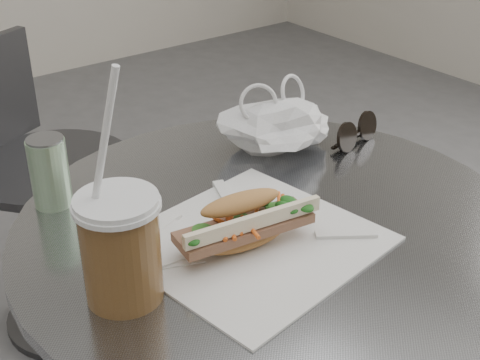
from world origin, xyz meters
TOP-DOWN VIEW (x-y plane):
  - cafe_table at (0.00, 0.20)m, footprint 0.76×0.76m
  - chair_far at (-0.03, 1.07)m, footprint 0.44×0.46m
  - sandwich_paper at (-0.06, 0.17)m, footprint 0.35×0.34m
  - banh_mi at (-0.08, 0.17)m, footprint 0.25×0.13m
  - iced_coffee at (-0.26, 0.18)m, footprint 0.10×0.10m
  - sunglasses at (0.29, 0.31)m, footprint 0.12×0.05m
  - plastic_bag at (0.16, 0.36)m, footprint 0.20×0.16m
  - napkin_stack at (-0.17, 0.24)m, footprint 0.14×0.14m
  - drink_can at (-0.23, 0.44)m, footprint 0.06×0.06m

SIDE VIEW (x-z plane):
  - chair_far at x=-0.03m, z-range -0.04..0.74m
  - cafe_table at x=0.00m, z-range 0.10..0.84m
  - sandwich_paper at x=-0.06m, z-range 0.74..0.74m
  - napkin_stack at x=-0.17m, z-range 0.74..0.75m
  - sunglasses at x=0.29m, z-range 0.73..0.79m
  - banh_mi at x=-0.08m, z-range 0.74..0.82m
  - plastic_bag at x=0.16m, z-range 0.74..0.83m
  - drink_can at x=-0.23m, z-range 0.74..0.85m
  - iced_coffee at x=-0.26m, z-range 0.66..0.96m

